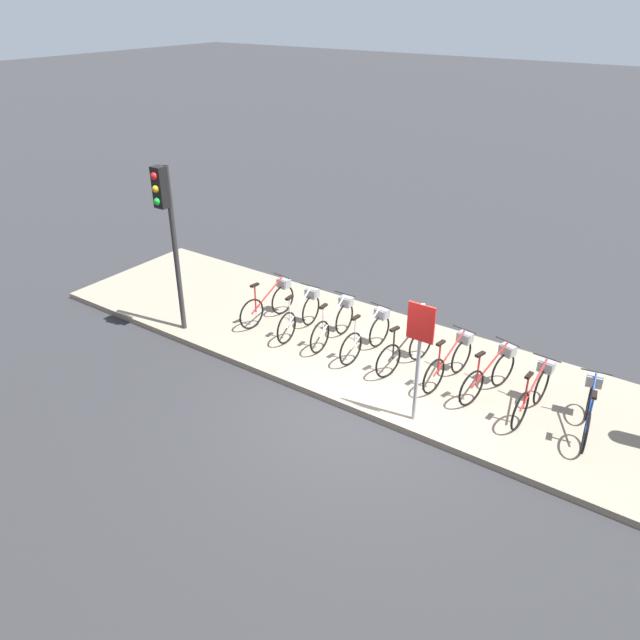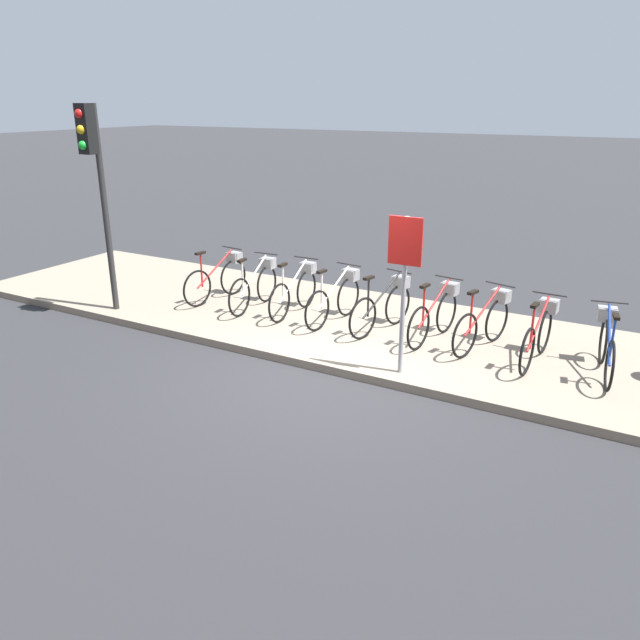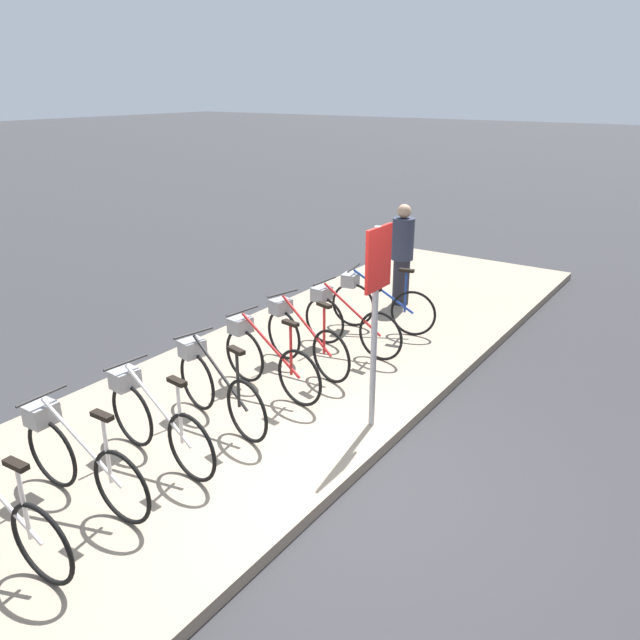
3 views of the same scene
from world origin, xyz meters
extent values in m
plane|color=#2D2D30|center=(0.00, 0.00, 0.00)|extent=(120.00, 120.00, 0.00)
cube|color=gray|center=(0.00, 1.72, 0.06)|extent=(15.43, 3.44, 0.12)
torus|color=black|center=(-3.25, 1.13, 0.44)|extent=(0.11, 0.64, 0.65)
torus|color=black|center=(-3.14, 2.01, 0.44)|extent=(0.11, 0.64, 0.65)
cylinder|color=red|center=(-3.19, 1.57, 0.70)|extent=(0.14, 0.90, 0.55)
cylinder|color=red|center=(-3.23, 1.25, 0.73)|extent=(0.04, 0.04, 0.58)
cube|color=black|center=(-3.23, 1.25, 1.04)|extent=(0.09, 0.21, 0.04)
cylinder|color=#262626|center=(-3.14, 2.01, 0.99)|extent=(0.46, 0.08, 0.02)
cube|color=gray|center=(-3.13, 2.06, 0.81)|extent=(0.26, 0.23, 0.18)
torus|color=black|center=(-2.31, 1.07, 0.44)|extent=(0.08, 0.65, 0.65)
torus|color=black|center=(-2.37, 1.96, 0.44)|extent=(0.08, 0.65, 0.65)
cylinder|color=silver|center=(-2.34, 1.51, 0.70)|extent=(0.09, 0.90, 0.55)
cylinder|color=silver|center=(-2.32, 1.20, 0.73)|extent=(0.03, 0.03, 0.58)
cube|color=black|center=(-2.32, 1.20, 1.04)|extent=(0.08, 0.20, 0.04)
cylinder|color=#262626|center=(-2.37, 1.96, 0.99)|extent=(0.46, 0.05, 0.02)
cube|color=gray|center=(-2.37, 2.01, 0.81)|extent=(0.25, 0.21, 0.18)
torus|color=black|center=(-1.58, 1.15, 0.44)|extent=(0.05, 0.65, 0.65)
torus|color=black|center=(-1.60, 2.03, 0.44)|extent=(0.05, 0.65, 0.65)
cylinder|color=silver|center=(-1.59, 1.59, 0.70)|extent=(0.05, 0.90, 0.55)
cylinder|color=silver|center=(-1.58, 1.27, 0.73)|extent=(0.03, 0.03, 0.58)
cube|color=black|center=(-1.58, 1.27, 1.04)|extent=(0.07, 0.20, 0.04)
cylinder|color=#262626|center=(-1.60, 2.03, 0.99)|extent=(0.46, 0.03, 0.02)
cube|color=gray|center=(-1.60, 2.08, 0.81)|extent=(0.24, 0.21, 0.18)
torus|color=black|center=(-0.87, 1.11, 0.44)|extent=(0.10, 0.65, 0.65)
torus|color=black|center=(-0.78, 1.99, 0.44)|extent=(0.10, 0.65, 0.65)
cylinder|color=silver|center=(-0.82, 1.55, 0.70)|extent=(0.12, 0.90, 0.55)
cylinder|color=silver|center=(-0.85, 1.23, 0.73)|extent=(0.04, 0.04, 0.58)
cube|color=black|center=(-0.85, 1.23, 1.04)|extent=(0.09, 0.21, 0.04)
cylinder|color=#262626|center=(-0.78, 1.99, 0.99)|extent=(0.46, 0.07, 0.02)
cube|color=gray|center=(-0.77, 2.04, 0.81)|extent=(0.26, 0.22, 0.18)
torus|color=black|center=(-0.10, 1.14, 0.44)|extent=(0.18, 0.64, 0.65)
torus|color=black|center=(0.09, 2.00, 0.44)|extent=(0.18, 0.64, 0.65)
cylinder|color=black|center=(0.00, 1.57, 0.70)|extent=(0.23, 0.88, 0.55)
cylinder|color=black|center=(-0.08, 1.26, 0.73)|extent=(0.04, 0.04, 0.58)
cube|color=black|center=(-0.08, 1.26, 1.04)|extent=(0.11, 0.21, 0.04)
cylinder|color=#262626|center=(0.09, 2.00, 0.99)|extent=(0.45, 0.13, 0.02)
cube|color=gray|center=(0.10, 2.05, 0.81)|extent=(0.28, 0.25, 0.18)
torus|color=black|center=(0.77, 1.15, 0.44)|extent=(0.12, 0.64, 0.65)
torus|color=black|center=(0.89, 2.03, 0.44)|extent=(0.12, 0.64, 0.65)
cylinder|color=red|center=(0.83, 1.59, 0.70)|extent=(0.15, 0.90, 0.55)
cylinder|color=red|center=(0.78, 1.27, 0.73)|extent=(0.04, 0.04, 0.58)
cube|color=black|center=(0.78, 1.27, 1.04)|extent=(0.10, 0.21, 0.04)
cylinder|color=#262626|center=(0.89, 2.03, 0.99)|extent=(0.46, 0.08, 0.02)
cube|color=gray|center=(0.89, 2.07, 0.81)|extent=(0.26, 0.23, 0.18)
torus|color=black|center=(1.43, 1.18, 0.44)|extent=(0.19, 0.63, 0.65)
torus|color=black|center=(1.65, 2.04, 0.44)|extent=(0.19, 0.63, 0.65)
cylinder|color=red|center=(1.54, 1.61, 0.70)|extent=(0.25, 0.88, 0.55)
cylinder|color=red|center=(1.46, 1.30, 0.73)|extent=(0.04, 0.04, 0.58)
cube|color=black|center=(1.46, 1.30, 1.04)|extent=(0.12, 0.21, 0.04)
cylinder|color=#262626|center=(1.65, 2.04, 0.99)|extent=(0.45, 0.14, 0.02)
cube|color=gray|center=(1.66, 2.09, 0.81)|extent=(0.28, 0.25, 0.18)
torus|color=black|center=(2.30, 1.02, 0.44)|extent=(0.08, 0.65, 0.65)
torus|color=black|center=(2.36, 1.90, 0.44)|extent=(0.08, 0.65, 0.65)
cylinder|color=red|center=(2.33, 1.46, 0.70)|extent=(0.09, 0.90, 0.55)
cylinder|color=red|center=(2.31, 1.14, 0.73)|extent=(0.03, 0.03, 0.58)
cube|color=black|center=(2.31, 1.14, 1.04)|extent=(0.08, 0.20, 0.04)
cylinder|color=#262626|center=(2.36, 1.90, 0.99)|extent=(0.46, 0.05, 0.02)
cube|color=gray|center=(2.36, 1.95, 0.81)|extent=(0.25, 0.21, 0.18)
torus|color=black|center=(3.28, 1.05, 0.44)|extent=(0.15, 0.64, 0.65)
torus|color=black|center=(3.11, 1.92, 0.44)|extent=(0.15, 0.64, 0.65)
cylinder|color=navy|center=(3.20, 1.49, 0.70)|extent=(0.20, 0.89, 0.55)
cylinder|color=navy|center=(3.26, 1.17, 0.73)|extent=(0.04, 0.04, 0.58)
cube|color=black|center=(3.26, 1.17, 1.04)|extent=(0.11, 0.21, 0.04)
cylinder|color=#262626|center=(3.11, 1.92, 0.99)|extent=(0.46, 0.11, 0.02)
cube|color=gray|center=(3.11, 1.97, 0.81)|extent=(0.27, 0.24, 0.18)
cylinder|color=#2D2D2D|center=(-4.40, 0.35, 1.79)|extent=(0.10, 0.10, 3.33)
cube|color=black|center=(-4.40, 0.17, 3.08)|extent=(0.24, 0.20, 0.75)
sphere|color=red|center=(-4.40, 0.07, 3.30)|extent=(0.14, 0.14, 0.14)
sphere|color=gold|center=(-4.40, 0.07, 3.07)|extent=(0.14, 0.14, 0.14)
sphere|color=green|center=(-4.40, 0.07, 2.84)|extent=(0.14, 0.14, 0.14)
cylinder|color=#99999E|center=(0.85, 0.30, 1.15)|extent=(0.06, 0.06, 2.06)
cube|color=red|center=(0.85, 0.28, 1.88)|extent=(0.44, 0.03, 0.60)
camera|label=1|loc=(4.27, -7.20, 6.21)|focal=35.00mm
camera|label=2|loc=(3.62, -6.76, 3.53)|focal=35.00mm
camera|label=3|loc=(-4.07, -2.44, 3.39)|focal=35.00mm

